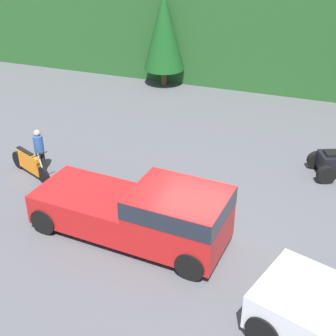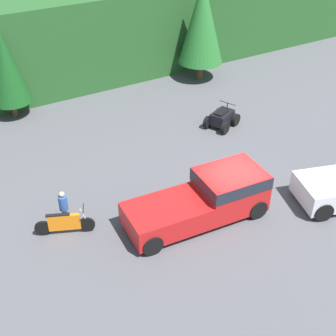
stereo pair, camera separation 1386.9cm
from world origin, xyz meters
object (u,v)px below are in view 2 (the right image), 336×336
at_px(dirt_bike, 65,223).
at_px(quad_atv, 222,118).
at_px(rider_person, 64,208).
at_px(pickup_truck_red, 208,197).

distance_m(dirt_bike, quad_atv, 10.97).
bearing_deg(dirt_bike, rider_person, 90.35).
bearing_deg(rider_person, pickup_truck_red, -13.85).
bearing_deg(pickup_truck_red, quad_atv, 54.01).
xyz_separation_m(pickup_truck_red, rider_person, (-5.13, 2.38, -0.08)).
bearing_deg(quad_atv, rider_person, 175.60).
xyz_separation_m(quad_atv, rider_person, (-10.10, -3.44, 0.42)).
distance_m(quad_atv, rider_person, 10.68).
relative_size(pickup_truck_red, quad_atv, 2.73).
height_order(dirt_bike, rider_person, rider_person).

